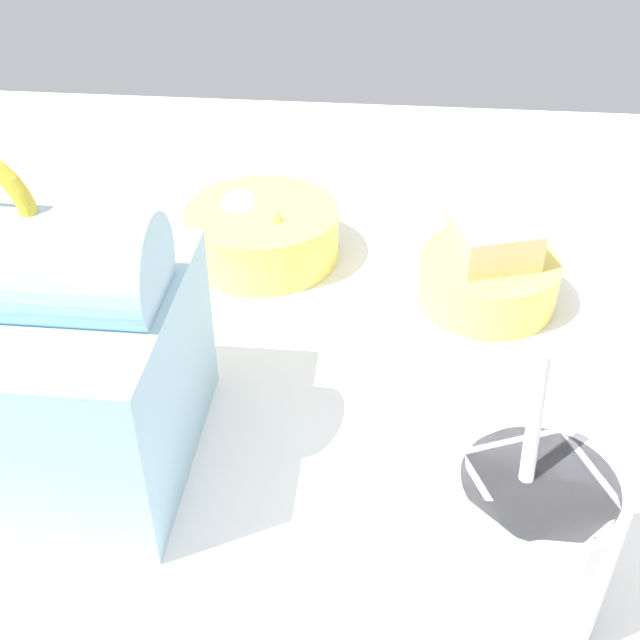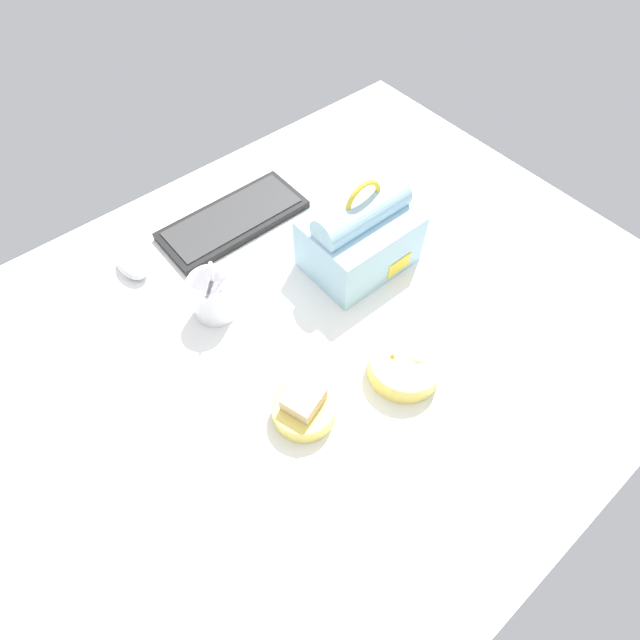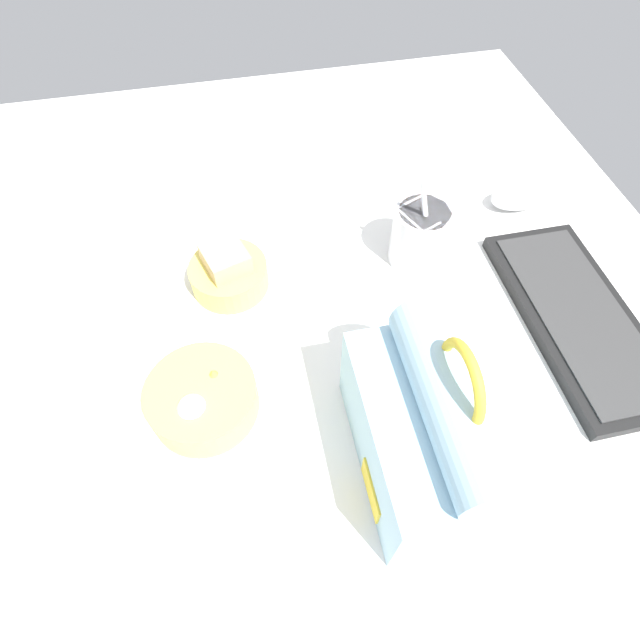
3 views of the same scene
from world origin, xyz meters
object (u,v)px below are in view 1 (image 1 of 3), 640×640
bento_bowl_sandwich (489,274)px  bento_bowl_snacks (262,232)px  soup_cup (526,541)px  lunch_bag (4,356)px

bento_bowl_sandwich → bento_bowl_snacks: 19.79cm
bento_bowl_snacks → soup_cup: bearing=119.3°
lunch_bag → bento_bowl_sandwich: bearing=-146.9°
lunch_bag → bento_bowl_sandwich: size_ratio=1.92×
bento_bowl_sandwich → bento_bowl_snacks: bento_bowl_sandwich is taller
lunch_bag → bento_bowl_sandwich: lunch_bag is taller
lunch_bag → bento_bowl_snacks: (-11.36, -24.97, -5.18)cm
lunch_bag → bento_bowl_snacks: bearing=-114.5°
soup_cup → bento_bowl_sandwich: size_ratio=1.39×
lunch_bag → soup_cup: bearing=164.4°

